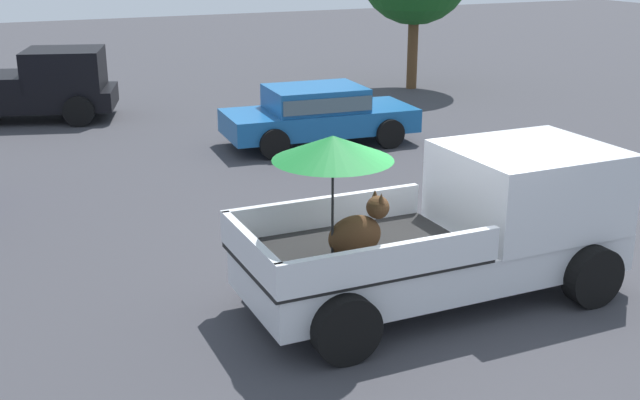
# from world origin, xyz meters

# --- Properties ---
(ground_plane) EXTENTS (80.00, 80.00, 0.00)m
(ground_plane) POSITION_xyz_m (0.00, 0.00, 0.00)
(ground_plane) COLOR #38383D
(pickup_truck_main) EXTENTS (5.06, 2.26, 2.40)m
(pickup_truck_main) POSITION_xyz_m (0.39, -0.02, 0.99)
(pickup_truck_main) COLOR black
(pickup_truck_main) RESTS_ON ground
(pickup_truck_far) EXTENTS (5.11, 3.19, 1.80)m
(pickup_truck_far) POSITION_xyz_m (-3.78, 13.48, 0.87)
(pickup_truck_far) COLOR black
(pickup_truck_far) RESTS_ON ground
(parked_sedan_near) EXTENTS (4.41, 2.21, 1.33)m
(parked_sedan_near) POSITION_xyz_m (1.98, 8.08, 0.74)
(parked_sedan_near) COLOR black
(parked_sedan_near) RESTS_ON ground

